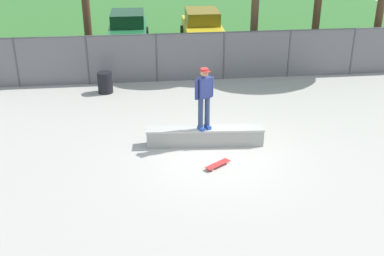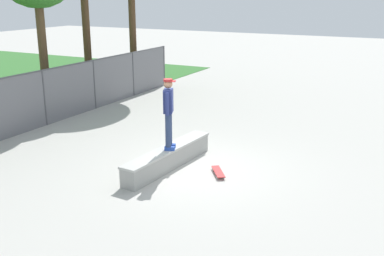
# 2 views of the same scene
# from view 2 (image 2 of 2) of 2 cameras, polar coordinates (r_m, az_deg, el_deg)

# --- Properties ---
(ground_plane) EXTENTS (80.00, 80.00, 0.00)m
(ground_plane) POSITION_cam_2_polar(r_m,az_deg,el_deg) (12.09, 0.30, -5.11)
(ground_plane) COLOR #ADAAA3
(concrete_ledge) EXTENTS (3.49, 0.74, 0.54)m
(concrete_ledge) POSITION_cam_2_polar(r_m,az_deg,el_deg) (12.11, -2.95, -3.70)
(concrete_ledge) COLOR #999993
(concrete_ledge) RESTS_ON ground
(skateboarder) EXTENTS (0.56, 0.39, 1.84)m
(skateboarder) POSITION_cam_2_polar(r_m,az_deg,el_deg) (11.66, -2.93, 2.19)
(skateboarder) COLOR #2647A5
(skateboarder) RESTS_ON concrete_ledge
(skateboard) EXTENTS (0.76, 0.63, 0.09)m
(skateboard) POSITION_cam_2_polar(r_m,az_deg,el_deg) (11.74, 3.27, -5.44)
(skateboard) COLOR red
(skateboard) RESTS_ON ground
(chainlink_fence) EXTENTS (18.87, 0.07, 1.94)m
(chainlink_fence) POSITION_cam_2_polar(r_m,az_deg,el_deg) (15.68, -21.30, 2.83)
(chainlink_fence) COLOR #4C4C51
(chainlink_fence) RESTS_ON ground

